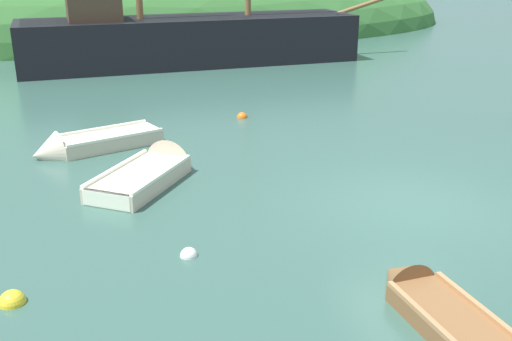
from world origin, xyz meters
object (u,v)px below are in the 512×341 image
object	(u,v)px
rowboat_near_dock	(90,146)
buoy_white	(189,256)
buoy_orange	(242,117)
rowboat_far	(446,321)
rowboat_outer_left	(153,173)
sailing_ship	(189,46)
buoy_yellow	(13,303)

from	to	relation	value
rowboat_near_dock	buoy_white	distance (m)	6.66
buoy_orange	buoy_white	xyz separation A→B (m)	(-3.20, -8.61, 0.00)
rowboat_far	rowboat_outer_left	size ratio (longest dim) A/B	1.05
buoy_orange	buoy_white	bearing A→B (deg)	-110.38
buoy_white	sailing_ship	bearing A→B (deg)	80.01
sailing_ship	buoy_white	distance (m)	18.92
rowboat_near_dock	rowboat_outer_left	size ratio (longest dim) A/B	1.05
sailing_ship	rowboat_outer_left	xyz separation A→B (m)	(-3.43, -14.66, -0.71)
sailing_ship	buoy_white	size ratio (longest dim) A/B	58.91
rowboat_far	buoy_white	xyz separation A→B (m)	(-3.09, 3.00, -0.08)
rowboat_near_dock	rowboat_outer_left	distance (m)	2.88
rowboat_far	rowboat_near_dock	bearing A→B (deg)	22.66
buoy_orange	rowboat_outer_left	bearing A→B (deg)	-125.70
rowboat_near_dock	buoy_orange	size ratio (longest dim) A/B	10.54
buoy_orange	buoy_yellow	xyz separation A→B (m)	(-5.97, -9.34, 0.00)
sailing_ship	buoy_white	bearing A→B (deg)	-103.03
sailing_ship	rowboat_near_dock	distance (m)	13.05
rowboat_far	buoy_orange	distance (m)	11.61
rowboat_outer_left	sailing_ship	bearing A→B (deg)	23.04
sailing_ship	rowboat_near_dock	bearing A→B (deg)	-114.53
rowboat_outer_left	buoy_orange	world-z (taller)	rowboat_outer_left
sailing_ship	rowboat_far	distance (m)	21.63
rowboat_outer_left	buoy_white	size ratio (longest dim) A/B	10.99
rowboat_far	buoy_white	bearing A→B (deg)	42.73
rowboat_near_dock	buoy_yellow	xyz separation A→B (m)	(-1.28, -7.22, -0.12)
rowboat_far	rowboat_outer_left	distance (m)	7.67
buoy_yellow	buoy_orange	bearing A→B (deg)	57.39
rowboat_near_dock	rowboat_outer_left	world-z (taller)	rowboat_outer_left
rowboat_far	buoy_orange	size ratio (longest dim) A/B	10.56
rowboat_far	rowboat_outer_left	xyz separation A→B (m)	(-3.24, 6.95, 0.04)
buoy_white	rowboat_near_dock	bearing A→B (deg)	102.95
buoy_orange	buoy_yellow	distance (m)	11.08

